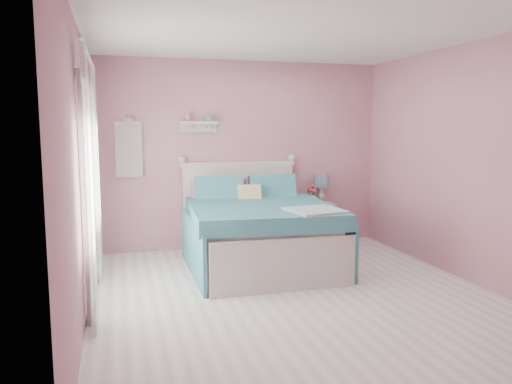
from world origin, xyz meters
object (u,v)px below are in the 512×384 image
nightstand (319,224)px  table_lamp (321,183)px  teacup (322,202)px  vase (312,197)px  bed (257,233)px

nightstand → table_lamp: 0.60m
teacup → nightstand: bearing=80.7°
nightstand → teacup: size_ratio=5.53×
nightstand → vase: 0.40m
vase → teacup: (0.06, -0.21, -0.04)m
teacup → table_lamp: bearing=68.7°
bed → teacup: (1.12, 0.66, 0.23)m
bed → table_lamp: (1.23, 0.94, 0.47)m
bed → table_lamp: bed is taller
bed → teacup: size_ratio=19.67×
table_lamp → teacup: (-0.11, -0.29, -0.24)m
teacup → bed: bearing=-149.6°
nightstand → teacup: (-0.03, -0.17, 0.34)m
nightstand → table_lamp: size_ratio=1.49×
teacup → vase: bearing=105.3°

